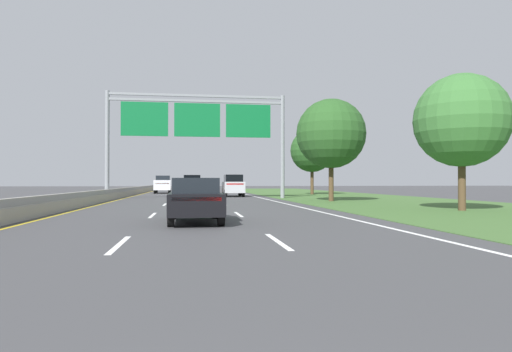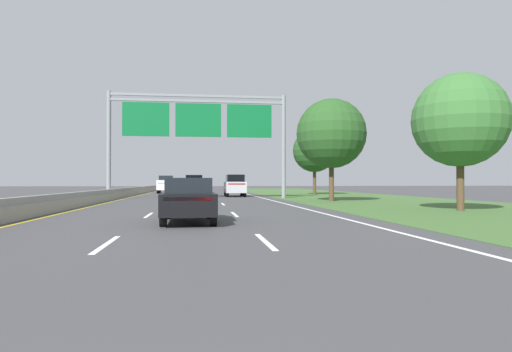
{
  "view_description": "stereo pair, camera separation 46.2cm",
  "coord_description": "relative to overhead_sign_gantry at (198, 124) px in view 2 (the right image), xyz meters",
  "views": [
    {
      "loc": [
        -0.23,
        -0.12,
        1.44
      ],
      "look_at": [
        4.37,
        31.45,
        1.85
      ],
      "focal_mm": 31.43,
      "sensor_mm": 36.0,
      "label": 1
    },
    {
      "loc": [
        0.23,
        -0.19,
        1.44
      ],
      "look_at": [
        4.37,
        31.45,
        1.85
      ],
      "focal_mm": 31.43,
      "sensor_mm": 36.0,
      "label": 2
    }
  ],
  "objects": [
    {
      "name": "ground_plane",
      "position": [
        -0.3,
        -2.92,
        -6.32
      ],
      "size": [
        220.0,
        220.0,
        0.0
      ],
      "primitive_type": "plane",
      "color": "#3D3D3F"
    },
    {
      "name": "lane_striping",
      "position": [
        -0.3,
        -3.37,
        -6.32
      ],
      "size": [
        11.96,
        106.0,
        0.01
      ],
      "color": "white",
      "rests_on": "ground"
    },
    {
      "name": "grass_verge_right",
      "position": [
        13.65,
        -2.92,
        -6.31
      ],
      "size": [
        14.0,
        110.0,
        0.02
      ],
      "primitive_type": "cube",
      "color": "#3D602D",
      "rests_on": "ground"
    },
    {
      "name": "median_barrier_concrete",
      "position": [
        -6.9,
        -2.92,
        -5.97
      ],
      "size": [
        0.6,
        110.0,
        0.85
      ],
      "color": "#99968E",
      "rests_on": "ground"
    },
    {
      "name": "overhead_sign_gantry",
      "position": [
        0.0,
        0.0,
        0.0
      ],
      "size": [
        15.06,
        0.42,
        8.95
      ],
      "color": "gray",
      "rests_on": "ground"
    },
    {
      "name": "pickup_truck_white",
      "position": [
        -4.0,
        18.88,
        -5.25
      ],
      "size": [
        2.16,
        5.46,
        2.2
      ],
      "rotation": [
        0.0,
        0.0,
        1.6
      ],
      "color": "silver",
      "rests_on": "ground"
    },
    {
      "name": "car_silver_right_lane_suv",
      "position": [
        3.54,
        5.41,
        -5.23
      ],
      "size": [
        1.93,
        4.71,
        2.11
      ],
      "rotation": [
        0.0,
        0.0,
        1.56
      ],
      "color": "#B2B5BA",
      "rests_on": "ground"
    },
    {
      "name": "car_gold_centre_lane_sedan",
      "position": [
        -0.42,
        17.59,
        -5.51
      ],
      "size": [
        1.82,
        4.4,
        1.57
      ],
      "rotation": [
        0.0,
        0.0,
        1.57
      ],
      "color": "#A38438",
      "rests_on": "ground"
    },
    {
      "name": "car_blue_centre_lane_suv",
      "position": [
        -0.41,
        8.46,
        -5.23
      ],
      "size": [
        1.91,
        4.71,
        2.11
      ],
      "rotation": [
        0.0,
        0.0,
        1.57
      ],
      "color": "navy",
      "rests_on": "ground"
    },
    {
      "name": "car_black_centre_lane_sedan",
      "position": [
        -0.38,
        -22.0,
        -5.51
      ],
      "size": [
        1.88,
        4.42,
        1.57
      ],
      "rotation": [
        0.0,
        0.0,
        1.58
      ],
      "color": "black",
      "rests_on": "ground"
    },
    {
      "name": "roadside_tree_near",
      "position": [
        12.72,
        -17.65,
        -1.86
      ],
      "size": [
        4.61,
        4.61,
        6.78
      ],
      "color": "#4C3823",
      "rests_on": "ground"
    },
    {
      "name": "roadside_tree_mid",
      "position": [
        9.6,
        -6.53,
        -1.38
      ],
      "size": [
        5.08,
        5.08,
        7.49
      ],
      "color": "#4C3823",
      "rests_on": "ground"
    },
    {
      "name": "roadside_tree_far",
      "position": [
        12.91,
        10.64,
        -1.41
      ],
      "size": [
        4.85,
        4.85,
        7.35
      ],
      "color": "#4C3823",
      "rests_on": "ground"
    }
  ]
}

